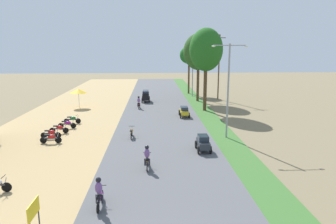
% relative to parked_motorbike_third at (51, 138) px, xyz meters
% --- Properties ---
extents(parked_motorbike_third, '(1.80, 0.54, 0.94)m').
position_rel_parked_motorbike_third_xyz_m(parked_motorbike_third, '(0.00, 0.00, 0.00)').
color(parked_motorbike_third, black).
rests_on(parked_motorbike_third, dirt_shoulder).
extents(parked_motorbike_fourth, '(1.80, 0.54, 0.94)m').
position_rel_parked_motorbike_third_xyz_m(parked_motorbike_fourth, '(-0.45, 1.43, 0.00)').
color(parked_motorbike_fourth, black).
rests_on(parked_motorbike_fourth, dirt_shoulder).
extents(parked_motorbike_fifth, '(1.80, 0.54, 0.94)m').
position_rel_parked_motorbike_third_xyz_m(parked_motorbike_fifth, '(-0.22, 3.09, 0.00)').
color(parked_motorbike_fifth, black).
rests_on(parked_motorbike_fifth, dirt_shoulder).
extents(parked_motorbike_sixth, '(1.80, 0.54, 0.94)m').
position_rel_parked_motorbike_third_xyz_m(parked_motorbike_sixth, '(0.05, 4.88, 0.00)').
color(parked_motorbike_sixth, black).
rests_on(parked_motorbike_sixth, dirt_shoulder).
extents(parked_motorbike_seventh, '(1.80, 0.54, 0.94)m').
position_rel_parked_motorbike_third_xyz_m(parked_motorbike_seventh, '(0.06, 6.88, 0.00)').
color(parked_motorbike_seventh, black).
rests_on(parked_motorbike_seventh, dirt_shoulder).
extents(street_signboard, '(0.06, 1.30, 1.50)m').
position_rel_parked_motorbike_third_xyz_m(street_signboard, '(3.45, -13.03, 0.55)').
color(street_signboard, '#262628').
rests_on(street_signboard, dirt_shoulder).
extents(vendor_umbrella, '(2.20, 2.20, 2.52)m').
position_rel_parked_motorbike_third_xyz_m(vendor_umbrella, '(-1.33, 15.96, 1.75)').
color(vendor_umbrella, '#99999E').
rests_on(vendor_umbrella, dirt_shoulder).
extents(median_tree_nearest, '(4.17, 4.17, 10.35)m').
position_rel_parked_motorbike_third_xyz_m(median_tree_nearest, '(15.29, 13.20, 7.14)').
color(median_tree_nearest, '#4C351E').
rests_on(median_tree_nearest, median_strip).
extents(median_tree_second, '(4.47, 4.47, 10.02)m').
position_rel_parked_motorbike_third_xyz_m(median_tree_second, '(15.41, 20.31, 6.81)').
color(median_tree_second, '#4C351E').
rests_on(median_tree_second, median_strip).
extents(median_tree_third, '(3.22, 3.22, 8.23)m').
position_rel_parked_motorbike_third_xyz_m(median_tree_third, '(14.94, 28.04, 6.14)').
color(median_tree_third, '#4C351E').
rests_on(median_tree_third, median_strip).
extents(streetlamp_near, '(3.16, 0.20, 8.28)m').
position_rel_parked_motorbike_third_xyz_m(streetlamp_near, '(15.21, 1.03, 4.25)').
color(streetlamp_near, gray).
rests_on(streetlamp_near, median_strip).
extents(streetlamp_mid, '(3.16, 0.20, 8.41)m').
position_rel_parked_motorbike_third_xyz_m(streetlamp_mid, '(15.21, 25.12, 4.32)').
color(streetlamp_mid, gray).
rests_on(streetlamp_mid, median_strip).
extents(utility_pole_near, '(1.80, 0.20, 9.96)m').
position_rel_parked_motorbike_third_xyz_m(utility_pole_near, '(18.89, 22.08, 4.62)').
color(utility_pole_near, brown).
rests_on(utility_pole_near, ground).
extents(car_hatchback_charcoal, '(1.04, 2.00, 1.23)m').
position_rel_parked_motorbike_third_xyz_m(car_hatchback_charcoal, '(12.51, -2.57, 0.19)').
color(car_hatchback_charcoal, '#282D33').
rests_on(car_hatchback_charcoal, road_strip).
extents(car_sedan_yellow, '(1.10, 2.26, 1.19)m').
position_rel_parked_motorbike_third_xyz_m(car_sedan_yellow, '(12.26, 9.55, 0.19)').
color(car_sedan_yellow, gold).
rests_on(car_sedan_yellow, road_strip).
extents(car_van_black, '(1.19, 2.41, 1.67)m').
position_rel_parked_motorbike_third_xyz_m(car_van_black, '(7.57, 19.91, 0.47)').
color(car_van_black, black).
rests_on(car_van_black, road_strip).
extents(motorbike_foreground_rider, '(0.54, 1.80, 1.66)m').
position_rel_parked_motorbike_third_xyz_m(motorbike_foreground_rider, '(5.89, -10.94, 0.30)').
color(motorbike_foreground_rider, black).
rests_on(motorbike_foreground_rider, road_strip).
extents(motorbike_ahead_second, '(0.54, 1.80, 1.66)m').
position_rel_parked_motorbike_third_xyz_m(motorbike_ahead_second, '(8.20, -6.00, 0.30)').
color(motorbike_ahead_second, black).
rests_on(motorbike_ahead_second, road_strip).
extents(motorbike_ahead_third, '(0.54, 1.80, 0.94)m').
position_rel_parked_motorbike_third_xyz_m(motorbike_ahead_third, '(6.68, 1.35, 0.02)').
color(motorbike_ahead_third, black).
rests_on(motorbike_ahead_third, road_strip).
extents(motorbike_ahead_fourth, '(0.54, 1.80, 1.66)m').
position_rel_parked_motorbike_third_xyz_m(motorbike_ahead_fourth, '(6.75, 14.83, 0.30)').
color(motorbike_ahead_fourth, black).
rests_on(motorbike_ahead_fourth, road_strip).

